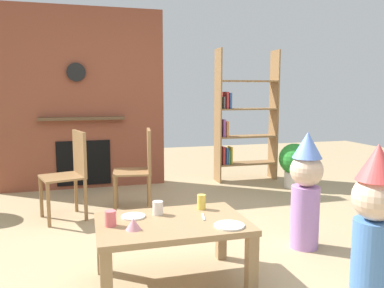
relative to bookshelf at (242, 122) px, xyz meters
The scene contains 16 objects.
ground_plane 2.94m from the bookshelf, 121.28° to the right, with size 12.00×12.00×0.00m, color tan.
brick_fireplace_feature 2.26m from the bookshelf, behind, with size 2.20×0.28×2.40m.
bookshelf is the anchor object (origin of this frame).
coffee_table 3.29m from the bookshelf, 120.87° to the right, with size 1.00×0.66×0.44m.
paper_cup_near_left 2.97m from the bookshelf, 118.40° to the right, with size 0.06×0.06×0.11m, color #F2CC4C.
paper_cup_near_right 3.49m from the bookshelf, 126.69° to the right, with size 0.07×0.07×0.10m, color #E5666B.
paper_cup_center 3.17m from the bookshelf, 123.40° to the right, with size 0.07×0.07×0.10m, color silver.
paper_plate_front 3.29m from the bookshelf, 125.85° to the right, with size 0.17×0.17×0.01m, color white.
paper_plate_rear 3.31m from the bookshelf, 114.05° to the right, with size 0.20×0.20×0.01m, color white.
birthday_cake_slice 3.50m from the bookshelf, 123.88° to the right, with size 0.10×0.10×0.07m, color pink.
table_fork 3.15m from the bookshelf, 117.48° to the right, with size 0.15×0.02×0.01m, color silver.
child_with_cone_hat 3.44m from the bookshelf, 99.39° to the right, with size 0.28×0.28×1.00m.
child_in_pink 2.55m from the bookshelf, 100.59° to the right, with size 0.27×0.27×0.98m.
dining_chair_left 2.64m from the bookshelf, 154.19° to the right, with size 0.49×0.49×0.90m.
dining_chair_middle 2.01m from the bookshelf, 145.81° to the right, with size 0.45×0.45×0.90m.
potted_plant_tall 0.96m from the bookshelf, 49.61° to the right, with size 0.42×0.42×0.61m.
Camera 1 is at (-0.76, -2.86, 1.30)m, focal length 36.51 mm.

